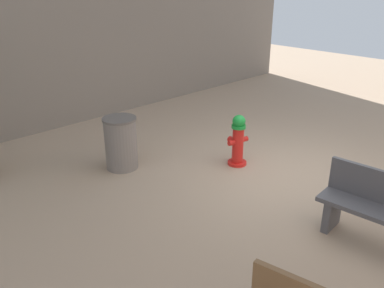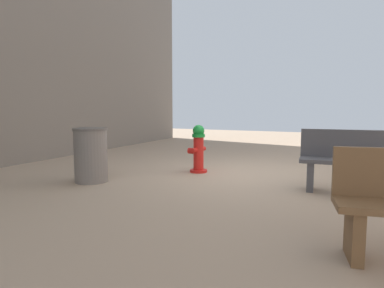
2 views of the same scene
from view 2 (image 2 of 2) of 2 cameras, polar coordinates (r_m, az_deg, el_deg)
The scene contains 4 objects.
ground_plane at distance 6.86m, azimuth 8.96°, elevation -4.84°, with size 23.40×23.40×0.00m, color tan.
fire_hydrant at distance 6.86m, azimuth 1.04°, elevation -0.75°, with size 0.41×0.43×0.94m.
bench_near at distance 5.79m, azimuth 25.74°, elevation -2.46°, with size 1.71×0.56×0.95m.
trash_bin at distance 6.24m, azimuth -16.36°, elevation -1.73°, with size 0.59×0.59×0.94m.
Camera 2 is at (-1.81, 6.49, 1.31)m, focal length 32.32 mm.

